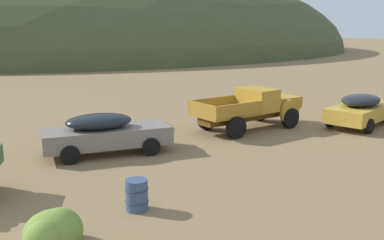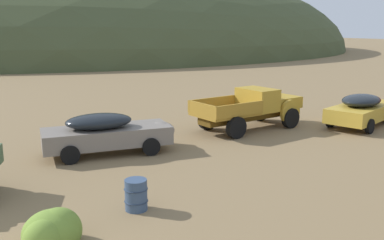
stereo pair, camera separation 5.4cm
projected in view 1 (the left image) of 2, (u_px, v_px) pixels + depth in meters
hill_far_left at (86, 51)px, 86.01m from camera, size 111.30×82.46×34.12m
car_primer_gray at (111, 132)px, 16.49m from camera, size 5.18×2.32×1.57m
truck_mustard at (256, 107)px, 20.68m from camera, size 5.83×2.92×1.89m
car_faded_yellow at (364, 108)px, 21.31m from camera, size 5.24×3.33×1.57m
oil_drum_foreground at (137, 195)px, 11.41m from camera, size 0.63×0.63×0.84m
bush_between_trucks at (53, 234)px, 9.53m from camera, size 1.34×1.28×1.07m
bush_front_right at (118, 128)px, 19.72m from camera, size 1.27×1.00×0.97m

